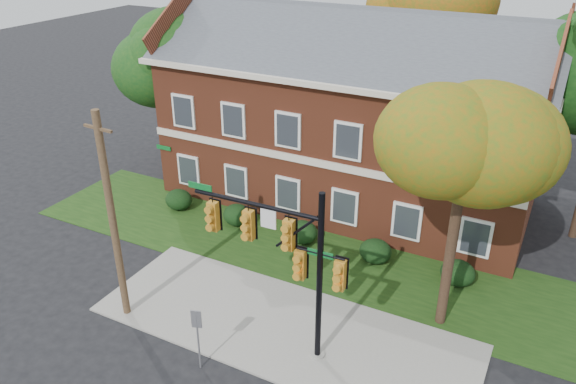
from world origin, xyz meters
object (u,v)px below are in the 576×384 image
at_px(apartment_building, 350,106).
at_px(tree_far_rear, 427,6).
at_px(tree_left_rear, 175,56).
at_px(traffic_signal, 287,253).
at_px(hedge_left, 237,215).
at_px(hedge_far_right, 458,273).
at_px(hedge_far_left, 179,200).
at_px(hedge_center, 302,232).
at_px(sign_post, 197,330).
at_px(tree_near_right, 471,158).
at_px(hedge_right, 375,251).
at_px(utility_pole, 112,219).

height_order(apartment_building, tree_far_rear, tree_far_rear).
xyz_separation_m(tree_left_rear, traffic_signal, (12.35, -10.64, -2.79)).
relative_size(hedge_left, hedge_far_right, 1.00).
bearing_deg(tree_far_rear, hedge_far_left, -122.50).
relative_size(hedge_center, traffic_signal, 0.22).
height_order(tree_left_rear, sign_post, tree_left_rear).
bearing_deg(tree_far_rear, hedge_center, -95.85).
bearing_deg(traffic_signal, tree_near_right, 36.68).
bearing_deg(tree_far_rear, hedge_far_right, -66.63).
xyz_separation_m(hedge_right, tree_left_rear, (-13.23, 4.14, 6.16)).
distance_m(hedge_right, sign_post, 9.27).
height_order(hedge_left, tree_near_right, tree_near_right).
xyz_separation_m(apartment_building, tree_left_rear, (-9.73, -1.12, 1.69)).
distance_m(hedge_far_right, utility_pole, 13.56).
distance_m(hedge_center, sign_post, 8.78).
bearing_deg(hedge_right, tree_near_right, -37.28).
distance_m(hedge_left, sign_post, 9.64).
distance_m(tree_left_rear, utility_pole, 13.55).
bearing_deg(tree_left_rear, hedge_far_right, -13.89).
height_order(hedge_left, hedge_center, same).
distance_m(utility_pole, sign_post, 4.91).
relative_size(hedge_far_right, traffic_signal, 0.22).
bearing_deg(utility_pole, tree_far_rear, 80.65).
distance_m(tree_left_rear, sign_post, 17.18).
bearing_deg(hedge_right, hedge_far_right, 0.00).
relative_size(tree_near_right, sign_post, 3.64).
bearing_deg(apartment_building, tree_left_rear, -173.46).
bearing_deg(tree_left_rear, apartment_building, 6.54).
height_order(hedge_right, tree_far_rear, tree_far_rear).
xyz_separation_m(tree_left_rear, utility_pole, (6.12, -11.80, -2.61)).
bearing_deg(tree_near_right, utility_pole, -155.96).
height_order(hedge_far_right, tree_far_rear, tree_far_rear).
relative_size(hedge_far_left, tree_near_right, 0.16).
distance_m(hedge_center, traffic_signal, 7.77).
relative_size(tree_near_right, utility_pole, 1.07).
relative_size(apartment_building, hedge_far_left, 13.43).
distance_m(tree_near_right, sign_post, 10.26).
bearing_deg(utility_pole, hedge_left, 93.26).
relative_size(apartment_building, hedge_far_right, 13.43).
bearing_deg(tree_left_rear, tree_far_rear, 38.97).
distance_m(hedge_left, hedge_right, 7.00).
bearing_deg(hedge_far_right, sign_post, -126.76).
height_order(tree_near_right, utility_pole, tree_near_right).
bearing_deg(tree_near_right, tree_left_rear, 157.64).
xyz_separation_m(hedge_left, hedge_center, (3.50, 0.00, 0.00)).
xyz_separation_m(hedge_right, sign_post, (-3.00, -8.70, 1.07)).
height_order(apartment_building, hedge_right, apartment_building).
relative_size(hedge_right, tree_left_rear, 0.16).
xyz_separation_m(tree_near_right, tree_far_rear, (-5.88, 15.93, 2.17)).
relative_size(hedge_right, hedge_far_right, 1.00).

